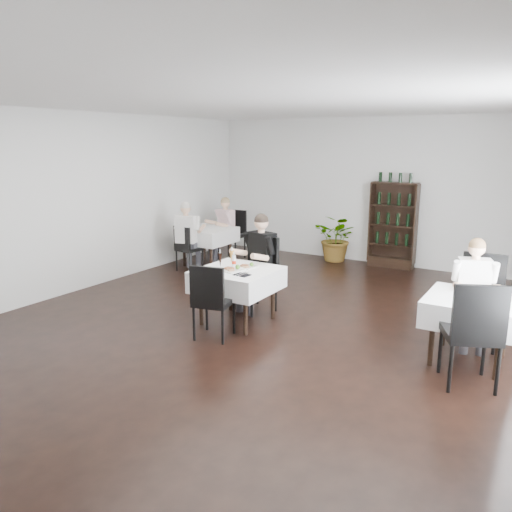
{
  "coord_description": "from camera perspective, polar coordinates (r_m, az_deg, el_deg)",
  "views": [
    {
      "loc": [
        3.42,
        -5.59,
        2.49
      ],
      "look_at": [
        -0.12,
        0.2,
        0.94
      ],
      "focal_mm": 35.0,
      "sensor_mm": 36.0,
      "label": 1
    }
  ],
  "objects": [
    {
      "name": "diner_right_far",
      "position": [
        6.64,
        23.67,
        -3.05
      ],
      "size": [
        0.57,
        0.61,
        1.36
      ],
      "color": "#3C3D44",
      "rests_on": "ground"
    },
    {
      "name": "main_chair_near",
      "position": [
        6.38,
        -5.14,
        -4.71
      ],
      "size": [
        0.54,
        0.55,
        1.0
      ],
      "color": "black",
      "rests_on": "ground"
    },
    {
      "name": "coke_bottle",
      "position": [
        7.0,
        -2.54,
        -0.61
      ],
      "size": [
        0.06,
        0.06,
        0.22
      ],
      "color": "silver",
      "rests_on": "main_table"
    },
    {
      "name": "left_chair_near",
      "position": [
        9.84,
        -7.96,
        1.19
      ],
      "size": [
        0.45,
        0.46,
        0.91
      ],
      "color": "black",
      "rests_on": "ground"
    },
    {
      "name": "main_table",
      "position": [
        6.96,
        -2.15,
        -2.69
      ],
      "size": [
        1.03,
        1.03,
        0.77
      ],
      "color": "black",
      "rests_on": "ground"
    },
    {
      "name": "pilsner_dark",
      "position": [
        7.02,
        -4.11,
        -0.45
      ],
      "size": [
        0.06,
        0.06,
        0.26
      ],
      "color": "black",
      "rests_on": "main_table"
    },
    {
      "name": "room_shell",
      "position": [
        6.62,
        -0.04,
        4.28
      ],
      "size": [
        9.0,
        9.0,
        9.0
      ],
      "color": "black",
      "rests_on": "ground"
    },
    {
      "name": "plate_far",
      "position": [
        7.01,
        -1.03,
        -1.19
      ],
      "size": [
        0.26,
        0.26,
        0.07
      ],
      "color": "white",
      "rests_on": "main_table"
    },
    {
      "name": "pepper_mill",
      "position": [
        6.22,
        24.69,
        -3.97
      ],
      "size": [
        0.04,
        0.04,
        0.09
      ],
      "primitive_type": "cylinder",
      "rotation": [
        0.0,
        0.0,
        -0.31
      ],
      "color": "black",
      "rests_on": "right_table"
    },
    {
      "name": "right_chair_far",
      "position": [
        6.85,
        24.3,
        -3.91
      ],
      "size": [
        0.53,
        0.53,
        1.13
      ],
      "color": "black",
      "rests_on": "ground"
    },
    {
      "name": "pilsner_lager",
      "position": [
        7.1,
        -2.77,
        -0.24
      ],
      "size": [
        0.06,
        0.06,
        0.27
      ],
      "color": "gold",
      "rests_on": "main_table"
    },
    {
      "name": "diner_left_far",
      "position": [
        10.67,
        -3.8,
        3.67
      ],
      "size": [
        0.6,
        0.63,
        1.36
      ],
      "color": "#3C3D44",
      "rests_on": "ground"
    },
    {
      "name": "right_chair_near",
      "position": [
        5.55,
        23.64,
        -7.57
      ],
      "size": [
        0.69,
        0.69,
        1.15
      ],
      "color": "black",
      "rests_on": "ground"
    },
    {
      "name": "diner_left_near",
      "position": [
        9.8,
        -7.82,
        2.84
      ],
      "size": [
        0.58,
        0.62,
        1.38
      ],
      "color": "#3C3D44",
      "rests_on": "ground"
    },
    {
      "name": "diner_main",
      "position": [
        7.44,
        0.22,
        0.14
      ],
      "size": [
        0.61,
        0.65,
        1.46
      ],
      "color": "#3C3D44",
      "rests_on": "ground"
    },
    {
      "name": "left_table",
      "position": [
        10.31,
        -5.6,
        2.37
      ],
      "size": [
        0.98,
        0.98,
        0.77
      ],
      "color": "black",
      "rests_on": "ground"
    },
    {
      "name": "main_chair_far",
      "position": [
        7.49,
        0.43,
        -1.4
      ],
      "size": [
        0.67,
        0.67,
        1.13
      ],
      "color": "black",
      "rests_on": "ground"
    },
    {
      "name": "wine_shelf",
      "position": [
        10.42,
        15.36,
        3.34
      ],
      "size": [
        0.9,
        0.28,
        1.75
      ],
      "color": "black",
      "rests_on": "ground"
    },
    {
      "name": "right_table",
      "position": [
        6.22,
        23.39,
        -5.72
      ],
      "size": [
        0.98,
        0.98,
        0.77
      ],
      "color": "black",
      "rests_on": "ground"
    },
    {
      "name": "napkin_cutlery",
      "position": [
        6.61,
        -1.6,
        -2.15
      ],
      "size": [
        0.22,
        0.22,
        0.02
      ],
      "color": "black",
      "rests_on": "main_table"
    },
    {
      "name": "left_chair_far",
      "position": [
        10.9,
        -2.57,
        2.87
      ],
      "size": [
        0.51,
        0.51,
        1.05
      ],
      "color": "black",
      "rests_on": "ground"
    },
    {
      "name": "plate_near",
      "position": [
        6.84,
        -2.73,
        -1.54
      ],
      "size": [
        0.34,
        0.34,
        0.09
      ],
      "color": "white",
      "rests_on": "main_table"
    },
    {
      "name": "potted_tree",
      "position": [
        10.74,
        9.27,
        2.02
      ],
      "size": [
        0.99,
        0.89,
        1.0
      ],
      "primitive_type": "imported",
      "rotation": [
        0.0,
        0.0,
        -0.13
      ],
      "color": "#2E6021",
      "rests_on": "ground"
    }
  ]
}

